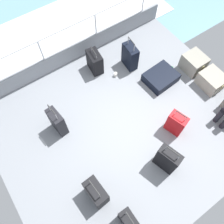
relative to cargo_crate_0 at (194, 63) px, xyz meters
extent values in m
cube|color=gray|center=(0.30, -2.20, -0.23)|extent=(4.40, 5.20, 0.06)
cube|color=gray|center=(-1.87, -2.20, 0.03)|extent=(0.06, 5.20, 0.45)
cylinder|color=silver|center=(-1.87, -2.89, 0.30)|extent=(0.04, 0.04, 1.00)
cylinder|color=silver|center=(-1.87, -1.50, 0.30)|extent=(0.04, 0.04, 1.00)
cylinder|color=silver|center=(-1.87, -0.12, 0.30)|extent=(0.04, 0.04, 1.00)
cylinder|color=silver|center=(-1.87, -2.20, 0.80)|extent=(0.04, 4.16, 0.04)
cube|color=white|center=(-3.30, -2.20, -0.54)|extent=(2.40, 7.28, 0.01)
cube|color=gray|center=(0.00, 0.00, 0.00)|extent=(0.50, 0.45, 0.39)
torus|color=tan|center=(-0.26, 0.00, 0.08)|extent=(0.02, 0.12, 0.12)
torus|color=tan|center=(0.26, 0.00, 0.08)|extent=(0.02, 0.12, 0.12)
cube|color=#9E9989|center=(0.59, 0.00, -0.03)|extent=(0.54, 0.46, 0.34)
torus|color=tan|center=(0.31, 0.00, 0.04)|extent=(0.02, 0.12, 0.12)
torus|color=tan|center=(0.87, 0.00, 0.04)|extent=(0.02, 0.12, 0.12)
cylinder|color=black|center=(1.32, -0.57, 0.00)|extent=(0.11, 0.11, 0.40)
cube|color=black|center=(1.82, -3.28, 0.08)|extent=(0.34, 0.20, 0.55)
cylinder|color=#A5A8AD|center=(1.72, -3.28, 0.46)|extent=(0.02, 0.02, 0.21)
cylinder|color=#2D2D2D|center=(1.82, -3.28, 0.56)|extent=(0.22, 0.02, 0.02)
cube|color=silver|center=(1.82, -3.18, 0.21)|extent=(0.05, 0.01, 0.08)
cube|color=black|center=(-1.31, -1.92, 0.06)|extent=(0.47, 0.31, 0.51)
cylinder|color=#A5A8AD|center=(-1.44, -1.90, 0.36)|extent=(0.02, 0.02, 0.10)
cylinder|color=#A5A8AD|center=(-1.18, -1.94, 0.36)|extent=(0.02, 0.02, 0.10)
cylinder|color=#2D2D2D|center=(-1.31, -1.92, 0.41)|extent=(0.28, 0.06, 0.02)
cube|color=white|center=(-1.29, -1.79, 0.14)|extent=(0.05, 0.01, 0.08)
cube|color=black|center=(-0.95, -1.18, 0.10)|extent=(0.44, 0.26, 0.60)
cylinder|color=#A5A8AD|center=(-1.07, -1.16, 0.50)|extent=(0.02, 0.02, 0.20)
cylinder|color=#A5A8AD|center=(-0.82, -1.19, 0.50)|extent=(0.02, 0.02, 0.20)
cylinder|color=#2D2D2D|center=(-0.95, -1.18, 0.60)|extent=(0.27, 0.05, 0.02)
cube|color=silver|center=(-0.93, -1.06, 0.17)|extent=(0.05, 0.01, 0.08)
cube|color=black|center=(1.41, -2.10, 0.13)|extent=(0.46, 0.31, 0.66)
cylinder|color=#A5A8AD|center=(1.29, -2.13, 0.53)|extent=(0.02, 0.02, 0.14)
cylinder|color=#A5A8AD|center=(1.54, -2.07, 0.53)|extent=(0.02, 0.02, 0.14)
cylinder|color=#2D2D2D|center=(1.41, -2.10, 0.60)|extent=(0.27, 0.09, 0.02)
cube|color=white|center=(1.39, -2.00, 0.33)|extent=(0.05, 0.02, 0.08)
cube|color=red|center=(0.95, -1.45, 0.07)|extent=(0.40, 0.30, 0.54)
cylinder|color=#A5A8AD|center=(0.85, -1.48, 0.41)|extent=(0.02, 0.02, 0.14)
cylinder|color=#A5A8AD|center=(1.06, -1.42, 0.41)|extent=(0.02, 0.02, 0.14)
cylinder|color=#2D2D2D|center=(0.95, -1.45, 0.48)|extent=(0.23, 0.08, 0.02)
cube|color=white|center=(0.92, -1.34, 0.14)|extent=(0.05, 0.02, 0.08)
cube|color=black|center=(-0.41, -3.38, 0.12)|extent=(0.41, 0.22, 0.63)
cylinder|color=#A5A8AD|center=(-0.52, -3.39, 0.54)|extent=(0.02, 0.02, 0.20)
cylinder|color=#A5A8AD|center=(-0.29, -3.37, 0.54)|extent=(0.02, 0.02, 0.20)
cylinder|color=#2D2D2D|center=(-0.41, -3.38, 0.64)|extent=(0.26, 0.05, 0.02)
cube|color=green|center=(-0.42, -3.29, 0.28)|extent=(0.05, 0.01, 0.08)
cube|color=black|center=(1.15, -3.48, 0.06)|extent=(0.47, 0.28, 0.51)
cylinder|color=#A5A8AD|center=(1.01, -3.48, 0.41)|extent=(0.02, 0.02, 0.20)
cylinder|color=#A5A8AD|center=(1.28, -3.47, 0.41)|extent=(0.02, 0.02, 0.20)
cylinder|color=#2D2D2D|center=(1.15, -3.48, 0.51)|extent=(0.30, 0.03, 0.02)
cube|color=green|center=(1.14, -3.35, 0.17)|extent=(0.05, 0.01, 0.08)
cube|color=black|center=(-0.16, -0.86, -0.09)|extent=(0.63, 0.74, 0.22)
cube|color=green|center=(-0.18, -0.51, -0.01)|extent=(0.05, 0.01, 0.08)
cylinder|color=white|center=(-0.87, -1.64, -0.15)|extent=(0.08, 0.08, 0.10)
camera|label=1|loc=(1.83, -3.62, 4.28)|focal=37.19mm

